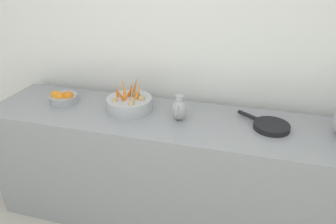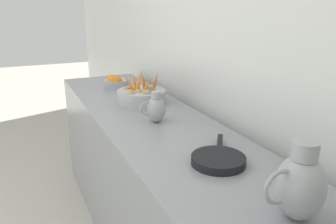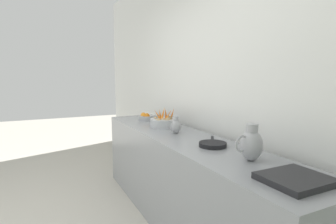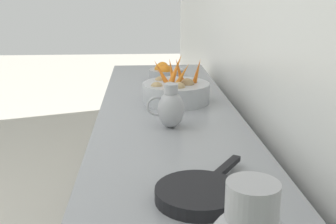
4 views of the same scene
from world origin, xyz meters
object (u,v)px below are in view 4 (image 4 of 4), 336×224
Objects in this scene: metal_pitcher_short at (170,108)px; skillet_on_counter at (199,193)px; orange_bowl at (165,73)px; vegetable_colander at (176,91)px.

skillet_on_counter is at bearing 93.36° from metal_pitcher_short.
metal_pitcher_short reaches higher than skillet_on_counter.
metal_pitcher_short reaches higher than orange_bowl.
vegetable_colander is 1.84× the size of metal_pitcher_short.
orange_bowl is at bearing -89.76° from skillet_on_counter.
orange_bowl is at bearing -87.40° from vegetable_colander.
vegetable_colander is at bearing -97.94° from metal_pitcher_short.
skillet_on_counter is (-0.03, 0.59, -0.06)m from metal_pitcher_short.
orange_bowl is (0.02, -0.52, -0.01)m from vegetable_colander.
orange_bowl is 0.89m from metal_pitcher_short.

